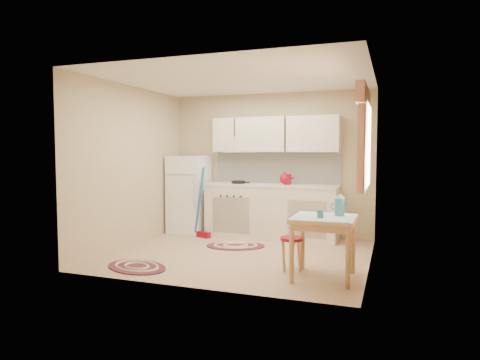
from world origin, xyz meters
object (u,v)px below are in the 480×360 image
Objects in this scene: base_cabinets at (271,212)px; table at (323,248)px; stool at (292,254)px; fridge at (189,194)px.

base_cabinets is 2.38m from table.
stool is (0.79, -1.88, -0.23)m from base_cabinets.
fridge is 1.56m from base_cabinets.
fridge is 0.62× the size of base_cabinets.
table is (2.75, -2.00, -0.34)m from fridge.
fridge is at bearing -178.14° from base_cabinets.
base_cabinets is 5.36× the size of stool.
base_cabinets is at bearing 112.75° from stool.
table is (1.21, -2.05, -0.08)m from base_cabinets.
stool is (-0.42, 0.18, -0.15)m from table.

